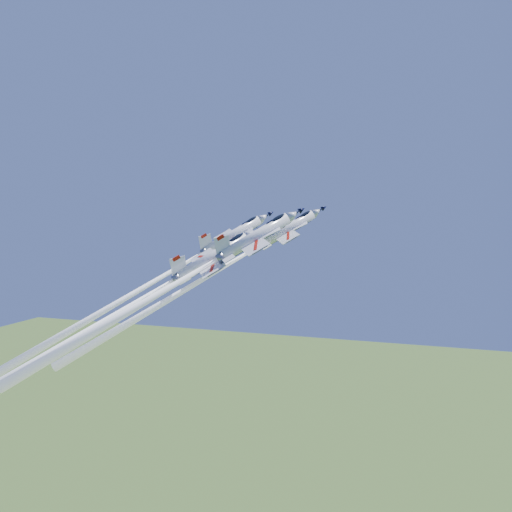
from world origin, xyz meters
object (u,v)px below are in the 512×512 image
(jet_left, at_px, (137,291))
(jet_right, at_px, (166,289))
(jet_lead, at_px, (202,280))
(jet_slot, at_px, (88,331))

(jet_left, distance_m, jet_right, 13.73)
(jet_left, bearing_deg, jet_lead, 50.29)
(jet_right, bearing_deg, jet_left, -166.24)
(jet_right, relative_size, jet_slot, 0.78)
(jet_left, relative_size, jet_right, 1.10)
(jet_left, xyz_separation_m, jet_right, (10.58, -8.53, 1.96))
(jet_lead, bearing_deg, jet_right, -56.87)
(jet_left, xyz_separation_m, jet_slot, (-2.15, -12.12, -5.07))
(jet_right, bearing_deg, jet_slot, -111.62)
(jet_left, height_order, jet_slot, jet_left)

